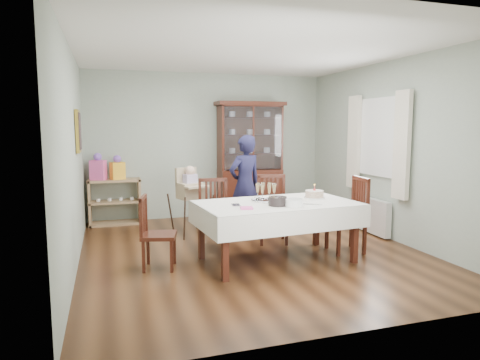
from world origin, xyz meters
name	(u,v)px	position (x,y,z in m)	size (l,w,h in m)	color
floor	(251,251)	(0.00, 0.00, 0.00)	(5.00, 5.00, 0.00)	#593319
room_shell	(239,127)	(0.00, 0.53, 1.70)	(5.00, 5.00, 5.00)	#9EAA99
dining_table	(277,231)	(0.18, -0.50, 0.38)	(2.09, 1.32, 0.76)	#421A10
china_cabinet	(250,158)	(0.75, 2.26, 1.12)	(1.30, 0.48, 2.18)	#421A10
sideboard	(115,202)	(-1.75, 2.28, 0.40)	(0.90, 0.38, 0.80)	tan
picture_frame	(78,131)	(-2.22, 0.80, 1.65)	(0.04, 0.48, 0.58)	gold
window	(379,137)	(2.22, 0.30, 1.55)	(0.04, 1.02, 1.22)	white
curtain_left	(402,145)	(2.16, -0.32, 1.45)	(0.07, 0.30, 1.55)	silver
curtain_right	(354,142)	(2.16, 0.92, 1.45)	(0.07, 0.30, 1.55)	silver
radiator	(373,216)	(2.16, 0.30, 0.30)	(0.10, 0.80, 0.55)	white
chair_far_left	(214,228)	(-0.45, 0.32, 0.29)	(0.51, 0.51, 0.97)	#421A10
chair_far_right	(272,222)	(0.46, 0.36, 0.30)	(0.54, 0.54, 0.99)	#421A10
chair_end_left	(158,247)	(-1.31, -0.34, 0.26)	(0.49, 0.49, 0.89)	#421A10
chair_end_right	(347,230)	(1.26, -0.39, 0.30)	(0.50, 0.50, 1.02)	#421A10
woman	(245,185)	(0.23, 0.98, 0.79)	(0.58, 0.38, 1.58)	black
high_chair	(191,208)	(-0.61, 1.20, 0.43)	(0.62, 0.62, 1.10)	black
champagne_tray	(266,196)	(0.08, -0.36, 0.83)	(0.38, 0.38, 0.23)	silver
birthday_cake	(314,194)	(0.78, -0.35, 0.81)	(0.28, 0.28, 0.19)	white
plate_stack_dark	(278,201)	(0.10, -0.70, 0.81)	(0.23, 0.23, 0.11)	black
plate_stack_white	(294,203)	(0.26, -0.83, 0.81)	(0.22, 0.22, 0.09)	white
napkin_stack	(247,208)	(-0.32, -0.79, 0.77)	(0.14, 0.14, 0.02)	#EE57A6
cutlery	(233,205)	(-0.42, -0.54, 0.77)	(0.12, 0.18, 0.01)	silver
cake_knife	(311,204)	(0.51, -0.77, 0.77)	(0.27, 0.02, 0.01)	silver
gift_bag_pink	(98,168)	(-2.01, 2.26, 1.01)	(0.29, 0.25, 0.47)	#EE57A6
gift_bag_orange	(118,169)	(-1.69, 2.26, 0.99)	(0.27, 0.23, 0.42)	yellow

